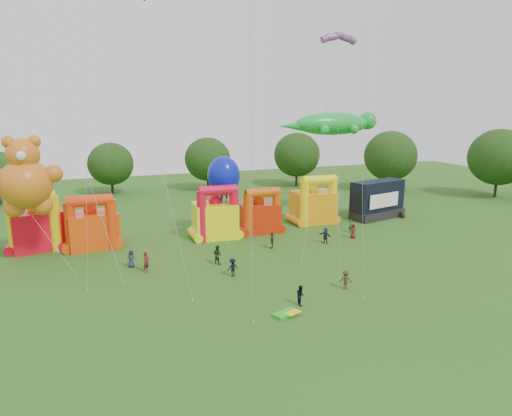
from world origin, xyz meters
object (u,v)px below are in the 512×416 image
object	(u,v)px
bouncy_castle_0	(36,227)
gecko_kite	(334,163)
bouncy_castle_2	(215,217)
stage_trailer	(377,200)
spectator_0	(131,259)
octopus_kite	(224,187)
teddy_bear_kite	(35,202)
spectator_4	(272,240)

from	to	relation	value
bouncy_castle_0	gecko_kite	distance (m)	36.18
bouncy_castle_2	stage_trailer	distance (m)	23.47
gecko_kite	spectator_0	distance (m)	29.35
bouncy_castle_2	octopus_kite	world-z (taller)	octopus_kite
gecko_kite	octopus_kite	xyz separation A→B (m)	(-15.42, -1.35, -1.99)
teddy_bear_kite	octopus_kite	world-z (taller)	teddy_bear_kite
bouncy_castle_0	stage_trailer	world-z (taller)	bouncy_castle_0
spectator_4	bouncy_castle_2	bearing A→B (deg)	-117.21
bouncy_castle_0	bouncy_castle_2	size ratio (longest dim) A/B	1.02
bouncy_castle_2	gecko_kite	world-z (taller)	gecko_kite
bouncy_castle_0	gecko_kite	xyz separation A→B (m)	(35.79, -0.24, 5.31)
bouncy_castle_0	stage_trailer	xyz separation A→B (m)	(42.42, -0.75, 0.02)
bouncy_castle_0	bouncy_castle_2	xyz separation A→B (m)	(19.02, -2.43, -0.05)
gecko_kite	spectator_0	xyz separation A→B (m)	(-27.02, -9.11, -6.92)
spectator_0	spectator_4	distance (m)	14.78
gecko_kite	spectator_0	size ratio (longest dim) A/B	8.52
bouncy_castle_0	bouncy_castle_2	bearing A→B (deg)	-7.28
octopus_kite	bouncy_castle_0	bearing A→B (deg)	175.54
teddy_bear_kite	spectator_4	bearing A→B (deg)	-6.69
octopus_kite	spectator_0	distance (m)	14.81
teddy_bear_kite	octopus_kite	distance (m)	20.11
stage_trailer	octopus_kite	distance (m)	22.32
stage_trailer	octopus_kite	size ratio (longest dim) A/B	0.90
octopus_kite	spectator_4	distance (m)	9.12
stage_trailer	teddy_bear_kite	bearing A→B (deg)	-172.91
bouncy_castle_0	bouncy_castle_2	world-z (taller)	bouncy_castle_0
spectator_0	gecko_kite	bearing A→B (deg)	2.20
spectator_0	spectator_4	bearing A→B (deg)	-13.54
bouncy_castle_0	spectator_0	size ratio (longest dim) A/B	3.77
teddy_bear_kite	gecko_kite	distance (m)	35.54
bouncy_castle_0	teddy_bear_kite	xyz separation A→B (m)	(0.74, -5.94, 3.78)
bouncy_castle_0	octopus_kite	world-z (taller)	octopus_kite
bouncy_castle_0	stage_trailer	size ratio (longest dim) A/B	0.76
stage_trailer	octopus_kite	bearing A→B (deg)	-177.83
spectator_0	spectator_4	size ratio (longest dim) A/B	0.97
gecko_kite	octopus_kite	size ratio (longest dim) A/B	1.56
bouncy_castle_2	teddy_bear_kite	bearing A→B (deg)	-169.13
octopus_kite	bouncy_castle_2	bearing A→B (deg)	-148.19
bouncy_castle_0	octopus_kite	distance (m)	20.70
stage_trailer	spectator_4	distance (m)	20.53
octopus_kite	teddy_bear_kite	bearing A→B (deg)	-167.51
stage_trailer	spectator_0	world-z (taller)	stage_trailer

